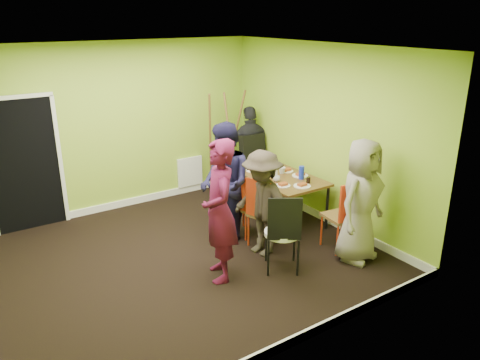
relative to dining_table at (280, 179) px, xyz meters
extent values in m
plane|color=black|center=(-1.92, -0.30, -0.70)|extent=(5.00, 5.00, 0.00)
cube|color=#96BE31|center=(-1.92, 1.95, 0.70)|extent=(5.00, 0.04, 2.80)
cube|color=#96BE31|center=(-1.92, -2.55, 0.70)|extent=(5.00, 0.04, 2.80)
cube|color=#96BE31|center=(0.58, -0.30, 0.70)|extent=(0.04, 4.50, 2.80)
cube|color=white|center=(-1.92, -0.30, 2.10)|extent=(5.00, 4.50, 0.04)
cube|color=black|center=(-3.42, 1.92, 0.32)|extent=(1.00, 0.05, 2.04)
cube|color=white|center=(-0.62, 1.92, -0.30)|extent=(0.50, 0.04, 0.55)
cylinder|color=black|center=(-0.39, -0.69, -0.34)|extent=(0.04, 0.04, 0.71)
cylinder|color=black|center=(0.39, -0.69, -0.34)|extent=(0.04, 0.04, 0.71)
cylinder|color=black|center=(-0.39, 0.69, -0.34)|extent=(0.04, 0.04, 0.71)
cylinder|color=black|center=(0.39, 0.69, -0.34)|extent=(0.04, 0.04, 0.71)
cube|color=brown|center=(0.00, 0.00, 0.03)|extent=(0.90, 1.50, 0.04)
cylinder|color=red|center=(-0.98, 0.01, -0.47)|extent=(0.03, 0.03, 0.46)
cylinder|color=red|center=(-0.89, -0.32, -0.47)|extent=(0.03, 0.03, 0.46)
cylinder|color=red|center=(-0.64, 0.10, -0.47)|extent=(0.03, 0.03, 0.46)
cylinder|color=red|center=(-0.55, -0.23, -0.47)|extent=(0.03, 0.03, 0.46)
cube|color=brown|center=(-0.76, -0.11, -0.24)|extent=(0.50, 0.50, 0.04)
cube|color=red|center=(-0.95, -0.16, 0.04)|extent=(0.13, 0.38, 0.51)
cylinder|color=red|center=(-0.95, -0.48, -0.45)|extent=(0.03, 0.03, 0.49)
cylinder|color=red|center=(-0.82, -0.83, -0.45)|extent=(0.03, 0.03, 0.49)
cylinder|color=red|center=(-0.60, -0.35, -0.45)|extent=(0.03, 0.03, 0.49)
cylinder|color=red|center=(-0.47, -0.70, -0.45)|extent=(0.03, 0.03, 0.49)
cube|color=brown|center=(-0.71, -0.59, -0.21)|extent=(0.56, 0.56, 0.04)
cube|color=red|center=(-0.90, -0.66, 0.09)|extent=(0.17, 0.40, 0.54)
cylinder|color=red|center=(0.47, 1.12, -0.44)|extent=(0.03, 0.03, 0.51)
cylinder|color=red|center=(0.09, 1.12, -0.44)|extent=(0.03, 0.03, 0.51)
cylinder|color=red|center=(0.47, 0.74, -0.44)|extent=(0.03, 0.03, 0.51)
cylinder|color=red|center=(0.09, 0.74, -0.44)|extent=(0.03, 0.03, 0.51)
cube|color=brown|center=(0.28, 0.93, -0.19)|extent=(0.45, 0.45, 0.05)
cube|color=red|center=(0.28, 1.14, 0.12)|extent=(0.43, 0.04, 0.56)
cylinder|color=red|center=(-0.10, -1.41, -0.45)|extent=(0.03, 0.03, 0.49)
cylinder|color=red|center=(0.27, -1.45, -0.45)|extent=(0.03, 0.03, 0.49)
cylinder|color=red|center=(-0.05, -1.05, -0.45)|extent=(0.03, 0.03, 0.49)
cylinder|color=red|center=(0.31, -1.09, -0.45)|extent=(0.03, 0.03, 0.49)
cube|color=brown|center=(0.11, -1.25, -0.21)|extent=(0.48, 0.48, 0.04)
cube|color=red|center=(0.08, -1.45, 0.08)|extent=(0.41, 0.08, 0.54)
cylinder|color=black|center=(-1.21, -1.31, -0.44)|extent=(0.03, 0.03, 0.50)
cylinder|color=black|center=(-0.89, -1.51, -0.44)|extent=(0.03, 0.03, 0.50)
cylinder|color=black|center=(-1.01, -0.99, -0.44)|extent=(0.03, 0.03, 0.50)
cylinder|color=black|center=(-0.69, -1.19, -0.44)|extent=(0.03, 0.03, 0.50)
cylinder|color=white|center=(-0.95, -1.25, -0.18)|extent=(0.47, 0.47, 0.06)
cube|color=black|center=(-1.06, -1.43, 0.11)|extent=(0.38, 0.26, 0.56)
cylinder|color=brown|center=(-0.39, 1.53, 0.26)|extent=(0.28, 0.45, 1.93)
cylinder|color=brown|center=(0.11, 1.53, 0.26)|extent=(0.28, 0.45, 1.93)
cylinder|color=brown|center=(-0.14, 1.25, 0.26)|extent=(0.04, 0.44, 1.89)
cube|color=brown|center=(-0.14, 1.48, 0.21)|extent=(0.52, 0.05, 0.05)
cylinder|color=white|center=(-0.21, 0.47, 0.06)|extent=(0.22, 0.22, 0.01)
cylinder|color=white|center=(-0.25, -0.38, 0.06)|extent=(0.22, 0.22, 0.01)
cylinder|color=white|center=(-0.03, 0.57, 0.06)|extent=(0.21, 0.21, 0.01)
cylinder|color=white|center=(-0.02, -0.55, 0.06)|extent=(0.26, 0.26, 0.01)
cylinder|color=white|center=(0.23, 0.13, 0.06)|extent=(0.22, 0.22, 0.01)
cylinder|color=white|center=(0.27, -0.17, 0.06)|extent=(0.26, 0.26, 0.01)
cylinder|color=white|center=(-0.10, -0.01, 0.16)|extent=(0.06, 0.06, 0.22)
cylinder|color=#172BB2|center=(0.18, -0.29, 0.16)|extent=(0.08, 0.08, 0.21)
cylinder|color=red|center=(-0.08, 0.15, 0.10)|extent=(0.03, 0.03, 0.09)
cylinder|color=black|center=(-0.09, 0.26, 0.10)|extent=(0.06, 0.06, 0.09)
cylinder|color=black|center=(0.15, 0.43, 0.10)|extent=(0.06, 0.06, 0.10)
cylinder|color=black|center=(0.15, -0.49, 0.10)|extent=(0.07, 0.07, 0.10)
imported|color=white|center=(-0.20, -0.16, 0.10)|extent=(0.11, 0.11, 0.09)
imported|color=white|center=(0.10, 0.09, 0.11)|extent=(0.11, 0.11, 0.10)
imported|color=#500D2D|center=(-1.73, -0.98, 0.21)|extent=(0.64, 0.77, 1.82)
imported|color=black|center=(-1.10, -0.10, 0.19)|extent=(0.86, 0.99, 1.76)
imported|color=#2F281F|center=(-0.92, -0.76, 0.05)|extent=(0.70, 1.04, 1.50)
imported|color=black|center=(0.35, 1.33, 0.12)|extent=(1.01, 0.58, 1.62)
imported|color=gray|center=(0.08, -1.61, 0.15)|extent=(0.93, 0.71, 1.70)
camera|label=1|loc=(-4.44, -5.49, 2.50)|focal=35.00mm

